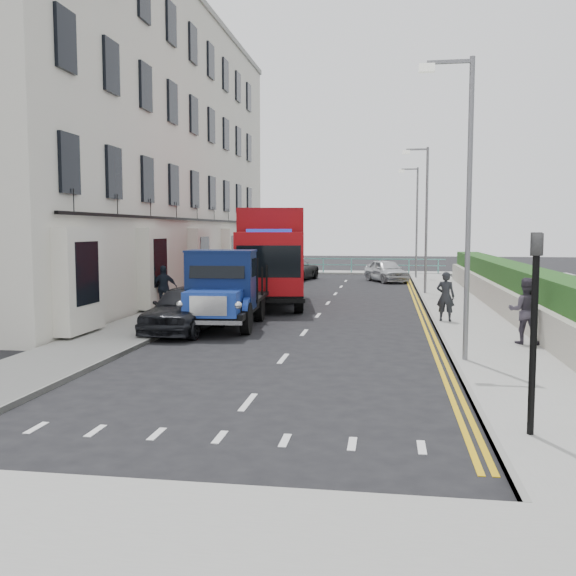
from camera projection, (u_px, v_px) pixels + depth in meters
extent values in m
plane|color=black|center=(295.00, 344.00, 17.58)|extent=(120.00, 120.00, 0.00)
cube|color=gray|center=(204.00, 302.00, 27.22)|extent=(2.40, 38.00, 0.12)
cube|color=gray|center=(458.00, 307.00, 25.63)|extent=(2.60, 38.00, 0.12)
cube|color=gray|center=(352.00, 272.00, 46.11)|extent=(30.00, 2.50, 0.12)
plane|color=slate|center=(366.00, 256.00, 76.63)|extent=(120.00, 120.00, 0.00)
cube|color=silver|center=(140.00, 150.00, 31.18)|extent=(6.00, 30.00, 14.00)
cube|color=black|center=(203.00, 220.00, 31.01)|extent=(0.12, 28.00, 0.10)
cube|color=#B2AD9E|center=(492.00, 295.00, 25.38)|extent=(0.30, 28.00, 1.00)
cube|color=#224315|center=(510.00, 285.00, 25.24)|extent=(1.20, 28.00, 1.70)
cube|color=#59B2A5|center=(351.00, 259.00, 45.23)|extent=(13.00, 0.08, 0.06)
cube|color=#59B2A5|center=(351.00, 265.00, 45.27)|extent=(13.00, 0.06, 0.05)
cylinder|color=slate|center=(469.00, 214.00, 14.64)|extent=(0.12, 0.12, 7.00)
cube|color=slate|center=(450.00, 62.00, 14.41)|extent=(1.00, 0.08, 0.08)
cube|color=beige|center=(427.00, 68.00, 14.49)|extent=(0.35, 0.18, 0.18)
cylinder|color=slate|center=(426.00, 222.00, 30.39)|extent=(0.12, 0.12, 7.00)
cube|color=slate|center=(417.00, 149.00, 30.15)|extent=(1.00, 0.08, 0.08)
cube|color=beige|center=(406.00, 152.00, 30.24)|extent=(0.35, 0.18, 0.18)
cylinder|color=slate|center=(417.00, 224.00, 40.23)|extent=(0.12, 0.12, 7.00)
cube|color=slate|center=(410.00, 169.00, 39.99)|extent=(1.00, 0.08, 0.08)
cube|color=beige|center=(401.00, 171.00, 40.08)|extent=(0.35, 0.18, 0.18)
cylinder|color=black|center=(533.00, 342.00, 9.36)|extent=(0.10, 0.10, 3.00)
imported|color=black|center=(536.00, 267.00, 9.26)|extent=(0.16, 0.20, 1.00)
cylinder|color=black|center=(188.00, 318.00, 19.32)|extent=(0.32, 0.99, 0.98)
cylinder|color=black|center=(246.00, 319.00, 19.15)|extent=(0.32, 0.99, 0.98)
cylinder|color=black|center=(208.00, 307.00, 22.14)|extent=(0.32, 0.99, 0.98)
cylinder|color=black|center=(259.00, 307.00, 21.97)|extent=(0.32, 0.99, 0.98)
cube|color=black|center=(226.00, 308.00, 20.63)|extent=(2.21, 4.98, 0.18)
cube|color=#1C3A99|center=(213.00, 303.00, 18.74)|extent=(1.65, 1.41, 0.73)
cube|color=silver|center=(208.00, 306.00, 18.06)|extent=(1.07, 0.14, 0.56)
cube|color=#0C1A45|center=(221.00, 280.00, 19.84)|extent=(2.10, 1.34, 1.78)
cube|color=black|center=(233.00, 297.00, 21.82)|extent=(2.30, 2.96, 0.12)
cylinder|color=black|center=(240.00, 298.00, 24.10)|extent=(0.51, 1.19, 1.16)
cylinder|color=black|center=(299.00, 298.00, 24.10)|extent=(0.51, 1.19, 1.16)
cylinder|color=black|center=(245.00, 290.00, 27.34)|extent=(0.51, 1.19, 1.16)
cylinder|color=black|center=(297.00, 290.00, 27.35)|extent=(0.51, 1.19, 1.16)
cylinder|color=black|center=(249.00, 285.00, 29.64)|extent=(0.51, 1.19, 1.16)
cylinder|color=black|center=(296.00, 285.00, 29.65)|extent=(0.51, 1.19, 1.16)
cube|color=black|center=(271.00, 286.00, 26.80)|extent=(3.53, 7.64, 0.26)
cube|color=#9F0B10|center=(269.00, 263.00, 23.98)|extent=(2.80, 2.36, 2.31)
cube|color=black|center=(269.00, 262.00, 23.01)|extent=(2.30, 0.44, 1.16)
cube|color=maroon|center=(272.00, 246.00, 27.80)|extent=(3.45, 5.80, 3.15)
imported|color=black|center=(186.00, 308.00, 19.64)|extent=(1.97, 4.39, 1.47)
imported|color=#5778BB|center=(275.00, 283.00, 29.73)|extent=(1.53, 4.07, 1.33)
imported|color=#9A9A9E|center=(275.00, 275.00, 35.23)|extent=(2.23, 4.64, 1.30)
imported|color=black|center=(294.00, 269.00, 39.95)|extent=(3.04, 5.13, 1.34)
imported|color=silver|center=(386.00, 271.00, 38.54)|extent=(3.01, 4.24, 1.34)
imported|color=#222327|center=(445.00, 296.00, 21.15)|extent=(0.68, 0.53, 1.64)
imported|color=#39343F|center=(525.00, 311.00, 16.94)|extent=(0.94, 0.78, 1.76)
imported|color=black|center=(164.00, 288.00, 23.90)|extent=(1.07, 0.82, 1.69)
imported|color=#40362E|center=(243.00, 273.00, 33.31)|extent=(0.84, 0.65, 1.54)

